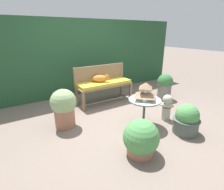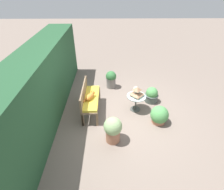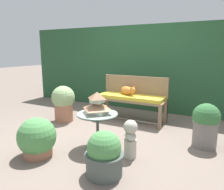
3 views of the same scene
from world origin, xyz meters
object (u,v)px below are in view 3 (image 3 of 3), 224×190
at_px(patio_table, 98,121).
at_px(potted_plant_bench_left, 37,139).
at_px(pagoda_birdhouse, 97,104).
at_px(garden_bust, 130,138).
at_px(potted_plant_path_edge, 104,155).
at_px(garden_bench, 131,99).
at_px(potted_plant_table_near, 63,102).
at_px(cat, 128,91).
at_px(potted_plant_patio_mid, 206,124).

distance_m(patio_table, potted_plant_bench_left, 0.87).
relative_size(pagoda_birdhouse, potted_plant_bench_left, 0.67).
bearing_deg(patio_table, garden_bust, -6.17).
xyz_separation_m(potted_plant_path_edge, potted_plant_bench_left, (-1.05, -0.01, -0.00)).
relative_size(garden_bench, patio_table, 2.32).
distance_m(pagoda_birdhouse, potted_plant_bench_left, 0.95).
bearing_deg(pagoda_birdhouse, potted_plant_table_near, 149.41).
xyz_separation_m(patio_table, potted_plant_path_edge, (0.45, -0.59, -0.16)).
bearing_deg(potted_plant_table_near, potted_plant_bench_left, -63.61).
relative_size(garden_bench, pagoda_birdhouse, 3.82).
bearing_deg(potted_plant_table_near, pagoda_birdhouse, -30.59).
bearing_deg(patio_table, pagoda_birdhouse, 90.00).
relative_size(garden_bench, garden_bust, 2.61).
bearing_deg(cat, potted_plant_bench_left, -74.31).
distance_m(cat, potted_plant_bench_left, 2.11).
distance_m(cat, pagoda_birdhouse, 1.42).
bearing_deg(patio_table, potted_plant_table_near, 149.41).
relative_size(garden_bench, potted_plant_table_near, 1.88).
height_order(garden_bust, potted_plant_table_near, potted_plant_table_near).
distance_m(garden_bench, patio_table, 1.40).
distance_m(cat, patio_table, 1.44).
bearing_deg(potted_plant_patio_mid, potted_plant_bench_left, -145.44).
bearing_deg(garden_bench, cat, 165.43).
bearing_deg(potted_plant_bench_left, potted_plant_patio_mid, 34.56).
bearing_deg(potted_plant_path_edge, potted_plant_bench_left, -179.27).
distance_m(potted_plant_table_near, potted_plant_patio_mid, 2.68).
bearing_deg(potted_plant_bench_left, potted_plant_path_edge, 0.73).
xyz_separation_m(pagoda_birdhouse, potted_plant_bench_left, (-0.60, -0.61, -0.42)).
height_order(garden_bench, patio_table, garden_bench).
height_order(patio_table, potted_plant_table_near, potted_plant_table_near).
bearing_deg(potted_plant_patio_mid, garden_bust, -135.75).
xyz_separation_m(garden_bench, potted_plant_bench_left, (-0.55, -2.00, -0.21)).
distance_m(potted_plant_table_near, potted_plant_path_edge, 2.19).
bearing_deg(garden_bust, garden_bench, 170.85).
height_order(cat, garden_bust, cat).
distance_m(patio_table, pagoda_birdhouse, 0.25).
bearing_deg(patio_table, cat, 95.59).
bearing_deg(garden_bust, cat, 173.34).
bearing_deg(garden_bench, garden_bust, -67.50).
height_order(potted_plant_table_near, potted_plant_bench_left, potted_plant_table_near).
xyz_separation_m(cat, potted_plant_table_near, (-1.13, -0.66, -0.23)).
distance_m(pagoda_birdhouse, potted_plant_table_near, 1.50).
xyz_separation_m(patio_table, pagoda_birdhouse, (0.00, 0.00, 0.25)).
bearing_deg(garden_bench, potted_plant_bench_left, -105.26).
bearing_deg(potted_plant_patio_mid, cat, 157.39).
bearing_deg(garden_bench, patio_table, -87.84).
relative_size(potted_plant_table_near, potted_plant_bench_left, 1.35).
bearing_deg(cat, pagoda_birdhouse, -55.91).
bearing_deg(pagoda_birdhouse, cat, 95.59).
bearing_deg(potted_plant_path_edge, cat, 106.30).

